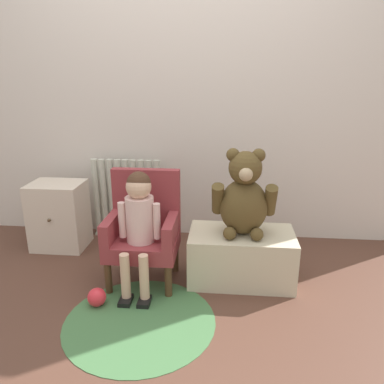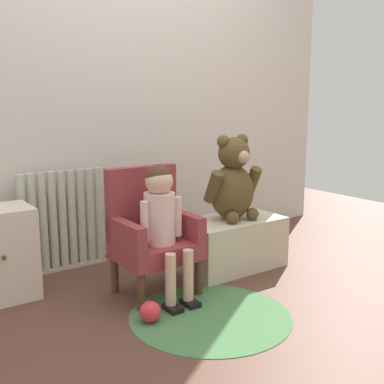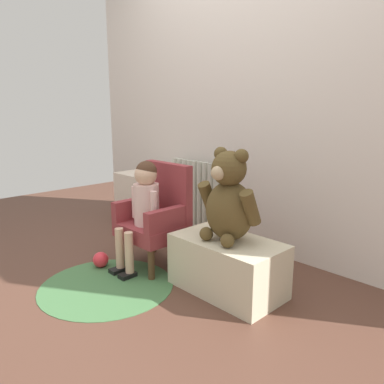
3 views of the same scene
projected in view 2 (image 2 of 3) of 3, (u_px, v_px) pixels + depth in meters
The scene contains 9 objects.
ground_plane at pixel (230, 312), 2.48m from camera, with size 6.00×6.00×0.00m, color #533428.
back_wall at pixel (115, 80), 3.23m from camera, with size 3.80×0.05×2.40m, color beige.
radiator at pixel (63, 221), 3.04m from camera, with size 0.56×0.05×0.64m.
child_armchair at pixel (152, 232), 2.69m from camera, with size 0.43×0.37×0.71m.
child_figure at pixel (162, 212), 2.57m from camera, with size 0.25×0.35×0.74m.
low_bench at pixel (232, 243), 3.10m from camera, with size 0.66×0.37×0.32m, color beige.
large_teddy_bear at pixel (233, 182), 3.03m from camera, with size 0.39×0.27×0.54m.
floor_rug at pixel (210, 316), 2.42m from camera, with size 0.82×0.82×0.01m, color #427041.
toy_ball at pixel (150, 312), 2.35m from camera, with size 0.11×0.11×0.11m, color red.
Camera 2 is at (-1.50, -1.77, 1.08)m, focal length 45.00 mm.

